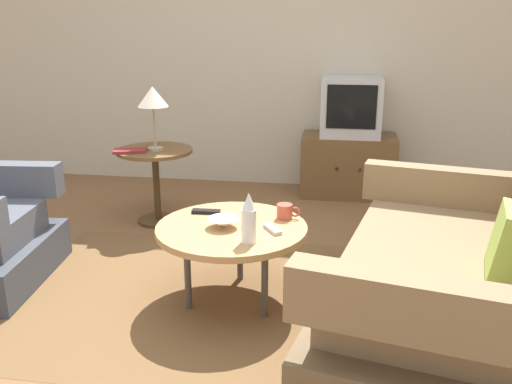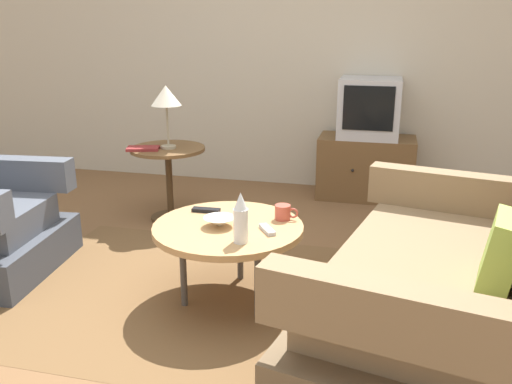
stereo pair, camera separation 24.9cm
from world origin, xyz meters
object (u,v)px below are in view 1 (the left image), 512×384
(couch, at_px, (452,279))
(bowl, at_px, (223,223))
(tv_remote_silver, at_px, (272,229))
(television, at_px, (351,106))
(vase, at_px, (249,219))
(side_table, at_px, (156,169))
(mug, at_px, (285,211))
(coffee_table, at_px, (232,231))
(book, at_px, (130,151))
(tv_remote_dark, at_px, (206,212))
(table_lamp, at_px, (153,99))
(tv_stand, at_px, (348,165))

(couch, height_order, bowl, couch)
(tv_remote_silver, bearing_deg, television, -44.36)
(bowl, bearing_deg, vase, -47.14)
(side_table, xyz_separation_m, mug, (1.07, -0.95, 0.06))
(coffee_table, height_order, side_table, side_table)
(side_table, height_order, television, television)
(coffee_table, bearing_deg, book, 133.63)
(couch, relative_size, coffee_table, 2.31)
(vase, relative_size, tv_remote_dark, 1.59)
(mug, relative_size, tv_remote_dark, 0.81)
(vase, xyz_separation_m, tv_remote_dark, (-0.31, 0.38, -0.11))
(television, bearing_deg, coffee_table, -107.17)
(couch, xyz_separation_m, table_lamp, (-1.89, 1.28, 0.64))
(book, bearing_deg, mug, -51.38)
(side_table, bearing_deg, couch, -34.28)
(tv_stand, height_order, tv_remote_silver, tv_stand)
(television, xyz_separation_m, book, (-1.58, -1.05, -0.20))
(couch, distance_m, tv_stand, 2.27)
(tv_stand, distance_m, bowl, 2.17)
(book, bearing_deg, bowl, -65.18)
(vase, bearing_deg, coffee_table, 121.79)
(tv_stand, relative_size, vase, 3.15)
(bowl, bearing_deg, mug, 31.09)
(side_table, xyz_separation_m, tv_remote_dark, (0.62, -0.94, 0.03))
(bowl, height_order, tv_remote_dark, bowl)
(couch, xyz_separation_m, book, (-2.05, 1.18, 0.28))
(bowl, bearing_deg, tv_remote_dark, 125.63)
(tv_stand, relative_size, television, 1.61)
(bowl, bearing_deg, side_table, 123.89)
(television, height_order, table_lamp, table_lamp)
(side_table, xyz_separation_m, tv_remote_silver, (1.03, -1.15, 0.03))
(coffee_table, distance_m, mug, 0.32)
(tv_stand, bearing_deg, coffee_table, -107.29)
(television, distance_m, tv_remote_silver, 2.15)
(tv_remote_dark, bearing_deg, vase, 127.13)
(coffee_table, bearing_deg, mug, 30.04)
(coffee_table, xyz_separation_m, vase, (0.13, -0.21, 0.15))
(tv_stand, height_order, tv_remote_dark, tv_stand)
(couch, height_order, book, couch)
(coffee_table, height_order, book, book)
(bowl, height_order, tv_remote_silver, bowl)
(couch, height_order, table_lamp, table_lamp)
(vase, distance_m, bowl, 0.26)
(mug, relative_size, bowl, 0.77)
(bowl, xyz_separation_m, tv_remote_dark, (-0.14, 0.20, -0.02))
(tv_remote_silver, bearing_deg, side_table, 8.43)
(tv_stand, relative_size, bowl, 4.79)
(tv_remote_dark, distance_m, book, 1.13)
(table_lamp, bearing_deg, tv_remote_dark, -56.61)
(book, bearing_deg, tv_stand, 16.46)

